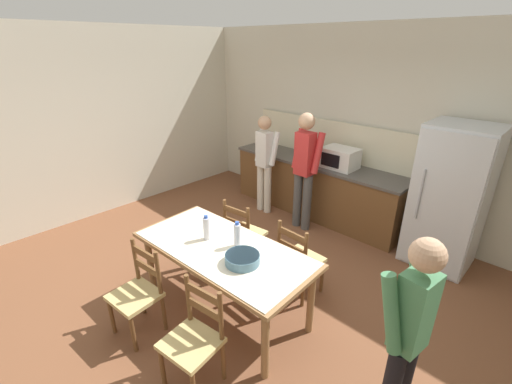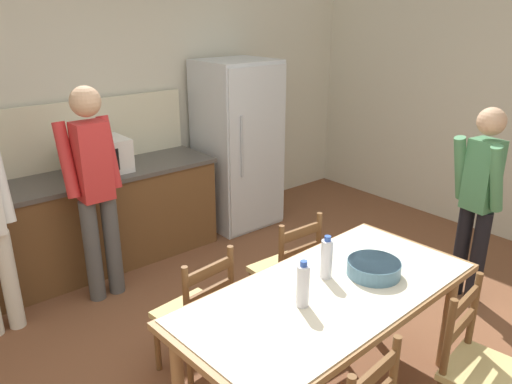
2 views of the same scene
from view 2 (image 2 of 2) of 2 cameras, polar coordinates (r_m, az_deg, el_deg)
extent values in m
plane|color=brown|center=(3.56, 3.28, -19.92)|extent=(8.32, 8.32, 0.00)
cube|color=beige|center=(5.05, -17.72, 9.79)|extent=(6.52, 0.12, 2.90)
cube|color=brown|center=(4.75, -21.39, -4.26)|extent=(2.91, 0.62, 0.86)
cube|color=#4C4742|center=(4.59, -22.11, 0.88)|extent=(2.95, 0.66, 0.04)
cube|color=beige|center=(4.79, -23.82, 5.43)|extent=(2.91, 0.03, 0.60)
cube|color=silver|center=(5.43, -2.18, 5.44)|extent=(0.76, 0.68, 1.80)
cube|color=silver|center=(5.17, 0.23, 4.67)|extent=(0.73, 0.02, 1.72)
cylinder|color=#A5AAB2|center=(4.98, -1.63, 5.15)|extent=(0.02, 0.02, 0.63)
cube|color=white|center=(4.65, -17.54, 3.90)|extent=(0.50, 0.38, 0.30)
cube|color=black|center=(4.46, -17.13, 3.25)|extent=(0.30, 0.01, 0.19)
cylinder|color=olive|center=(3.62, 21.07, -13.41)|extent=(0.07, 0.07, 0.73)
cylinder|color=olive|center=(3.90, 12.13, -9.83)|extent=(0.07, 0.07, 0.73)
cube|color=olive|center=(2.95, 8.41, -11.46)|extent=(1.90, 0.96, 0.04)
cube|color=beige|center=(2.93, 8.43, -11.06)|extent=(1.83, 0.92, 0.01)
cylinder|color=silver|center=(2.72, 5.38, -10.64)|extent=(0.07, 0.07, 0.24)
cylinder|color=#2D51B2|center=(2.65, 5.48, -8.14)|extent=(0.04, 0.04, 0.03)
cylinder|color=silver|center=(3.00, 8.07, -7.60)|extent=(0.07, 0.07, 0.24)
cylinder|color=#2D51B2|center=(2.93, 8.20, -5.28)|extent=(0.04, 0.04, 0.03)
cylinder|color=slate|center=(3.11, 13.30, -8.45)|extent=(0.32, 0.32, 0.09)
cylinder|color=slate|center=(3.09, 13.35, -7.88)|extent=(0.31, 0.31, 0.02)
cylinder|color=brown|center=(2.55, 15.38, -19.80)|extent=(0.04, 0.04, 0.46)
cube|color=brown|center=(2.35, 13.37, -19.63)|extent=(0.36, 0.06, 0.07)
cylinder|color=brown|center=(3.45, 22.46, -18.83)|extent=(0.04, 0.04, 0.41)
cube|color=tan|center=(3.14, 24.83, -18.35)|extent=(0.47, 0.45, 0.04)
cylinder|color=brown|center=(2.89, 21.13, -15.26)|extent=(0.04, 0.04, 0.46)
cylinder|color=brown|center=(3.18, 23.63, -12.11)|extent=(0.04, 0.04, 0.46)
cube|color=brown|center=(2.97, 22.79, -11.54)|extent=(0.36, 0.07, 0.07)
cube|color=brown|center=(3.04, 22.39, -13.98)|extent=(0.36, 0.07, 0.07)
cylinder|color=brown|center=(3.68, -6.53, -14.38)|extent=(0.04, 0.04, 0.41)
cylinder|color=brown|center=(3.51, -11.21, -16.64)|extent=(0.04, 0.04, 0.41)
cylinder|color=brown|center=(3.48, -2.75, -16.67)|extent=(0.04, 0.04, 0.41)
cylinder|color=brown|center=(3.29, -7.54, -19.29)|extent=(0.04, 0.04, 0.41)
cube|color=tan|center=(3.35, -7.17, -13.63)|extent=(0.46, 0.44, 0.04)
cylinder|color=brown|center=(3.21, -2.90, -9.89)|extent=(0.04, 0.04, 0.46)
cylinder|color=brown|center=(3.01, -7.97, -12.31)|extent=(0.04, 0.04, 0.46)
cube|color=brown|center=(3.04, -5.42, -9.00)|extent=(0.36, 0.06, 0.07)
cube|color=brown|center=(3.12, -5.33, -11.43)|extent=(0.36, 0.06, 0.07)
cylinder|color=brown|center=(4.14, 3.50, -9.98)|extent=(0.04, 0.04, 0.41)
cylinder|color=brown|center=(3.95, -0.52, -11.62)|extent=(0.04, 0.04, 0.41)
cylinder|color=brown|center=(3.93, 6.83, -11.91)|extent=(0.04, 0.04, 0.41)
cylinder|color=brown|center=(3.73, 2.76, -13.80)|extent=(0.04, 0.04, 0.41)
cube|color=tan|center=(3.82, 3.22, -8.93)|extent=(0.43, 0.41, 0.04)
cylinder|color=brown|center=(3.70, 7.14, -5.68)|extent=(0.04, 0.04, 0.46)
cylinder|color=brown|center=(3.48, 2.89, -7.32)|extent=(0.04, 0.04, 0.46)
cube|color=brown|center=(3.53, 5.15, -4.61)|extent=(0.36, 0.04, 0.07)
cube|color=brown|center=(3.60, 5.07, -6.80)|extent=(0.36, 0.04, 0.07)
cylinder|color=silver|center=(4.17, -26.34, -9.02)|extent=(0.12, 0.12, 0.80)
cylinder|color=white|center=(3.98, -27.08, 0.59)|extent=(0.09, 0.22, 0.54)
cylinder|color=#4C4C4C|center=(4.29, -18.17, -6.45)|extent=(0.13, 0.13, 0.87)
cylinder|color=#4C4C4C|center=(4.34, -16.07, -5.86)|extent=(0.13, 0.13, 0.87)
cube|color=red|center=(4.05, -18.20, 3.34)|extent=(0.25, 0.20, 0.62)
sphere|color=tan|center=(3.95, -18.94, 9.76)|extent=(0.23, 0.23, 0.23)
cylinder|color=red|center=(4.05, -20.86, 3.42)|extent=(0.10, 0.24, 0.59)
cylinder|color=red|center=(4.17, -16.44, 4.38)|extent=(0.10, 0.24, 0.59)
cylinder|color=black|center=(4.44, 24.03, -6.85)|extent=(0.12, 0.12, 0.80)
cylinder|color=black|center=(4.52, 22.42, -6.13)|extent=(0.12, 0.12, 0.80)
cube|color=#478456|center=(4.24, 24.48, 1.77)|extent=(0.21, 0.25, 0.56)
sphere|color=tan|center=(4.14, 25.33, 7.30)|extent=(0.21, 0.21, 0.21)
cylinder|color=#478456|center=(4.10, 25.79, 1.34)|extent=(0.23, 0.12, 0.54)
cylinder|color=#478456|center=(4.26, 22.34, 2.54)|extent=(0.23, 0.12, 0.54)
camera|label=1|loc=(4.15, 56.10, 16.45)|focal=24.00mm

